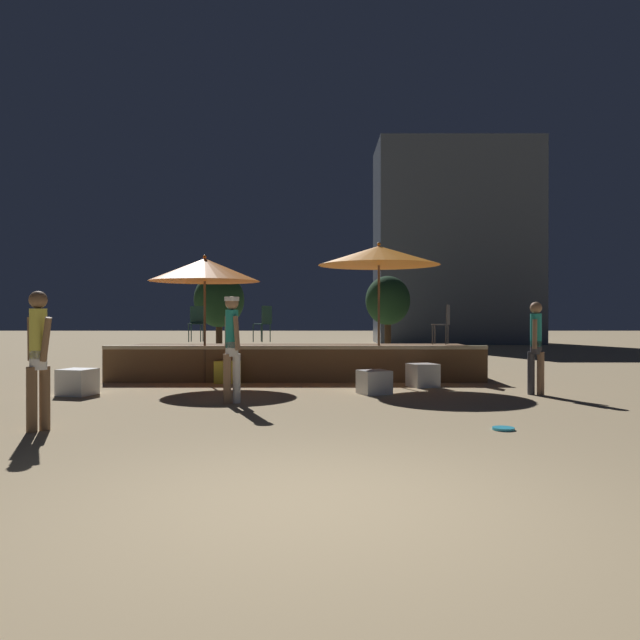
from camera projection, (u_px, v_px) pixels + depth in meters
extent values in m
plane|color=tan|center=(319.00, 504.00, 4.75)|extent=(120.00, 120.00, 0.00)
cube|color=brown|center=(298.00, 361.00, 14.97)|extent=(8.36, 2.97, 0.73)
cube|color=#CCB793|center=(296.00, 347.00, 13.53)|extent=(8.36, 0.12, 0.08)
cylinder|color=brown|center=(380.00, 324.00, 13.59)|extent=(0.05, 0.05, 2.56)
cone|color=orange|center=(380.00, 256.00, 13.58)|extent=(2.66, 2.66, 0.42)
sphere|color=orange|center=(380.00, 244.00, 13.58)|extent=(0.08, 0.08, 0.08)
cylinder|color=brown|center=(206.00, 332.00, 13.49)|extent=(0.05, 0.05, 2.20)
cone|color=orange|center=(205.00, 270.00, 13.49)|extent=(2.40, 2.40, 0.50)
sphere|color=orange|center=(205.00, 257.00, 13.49)|extent=(0.08, 0.08, 0.08)
cube|color=white|center=(424.00, 375.00, 12.74)|extent=(0.67, 0.67, 0.47)
cube|color=white|center=(78.00, 382.00, 11.37)|extent=(0.68, 0.68, 0.48)
cube|color=white|center=(375.00, 382.00, 11.56)|extent=(0.67, 0.67, 0.44)
cube|color=yellow|center=(229.00, 371.00, 13.55)|extent=(0.62, 0.62, 0.48)
cylinder|color=white|center=(237.00, 378.00, 10.32)|extent=(0.13, 0.13, 0.82)
cylinder|color=#997051|center=(228.00, 379.00, 10.22)|extent=(0.13, 0.13, 0.82)
cylinder|color=white|center=(233.00, 349.00, 10.27)|extent=(0.21, 0.21, 0.24)
cylinder|color=teal|center=(233.00, 329.00, 10.27)|extent=(0.21, 0.21, 0.63)
cylinder|color=#997051|center=(228.00, 333.00, 10.41)|extent=(0.11, 0.11, 0.56)
cylinder|color=#997051|center=(237.00, 333.00, 10.13)|extent=(0.16, 0.18, 0.56)
sphere|color=#997051|center=(233.00, 303.00, 10.27)|extent=(0.22, 0.22, 0.22)
cylinder|color=white|center=(233.00, 299.00, 10.27)|extent=(0.25, 0.25, 0.07)
cylinder|color=#3F3F47|center=(532.00, 373.00, 11.45)|extent=(0.13, 0.13, 0.79)
cylinder|color=#997051|center=(541.00, 374.00, 11.38)|extent=(0.13, 0.13, 0.79)
cylinder|color=#3F3F47|center=(537.00, 348.00, 11.41)|extent=(0.20, 0.20, 0.24)
cylinder|color=teal|center=(537.00, 330.00, 11.41)|extent=(0.20, 0.20, 0.60)
cylinder|color=#997051|center=(536.00, 334.00, 11.26)|extent=(0.12, 0.14, 0.54)
cylinder|color=#997051|center=(538.00, 334.00, 11.56)|extent=(0.16, 0.22, 0.54)
sphere|color=#997051|center=(537.00, 308.00, 11.41)|extent=(0.21, 0.21, 0.21)
cylinder|color=brown|center=(33.00, 400.00, 7.70)|extent=(0.13, 0.13, 0.81)
cylinder|color=brown|center=(46.00, 398.00, 7.84)|extent=(0.13, 0.13, 0.81)
cylinder|color=white|center=(39.00, 360.00, 7.77)|extent=(0.21, 0.21, 0.24)
cylinder|color=#D8D14C|center=(39.00, 334.00, 7.77)|extent=(0.21, 0.21, 0.62)
cylinder|color=brown|center=(47.00, 339.00, 7.67)|extent=(0.21, 0.18, 0.56)
cylinder|color=brown|center=(32.00, 339.00, 7.87)|extent=(0.12, 0.12, 0.55)
sphere|color=brown|center=(39.00, 300.00, 7.77)|extent=(0.22, 0.22, 0.22)
cylinder|color=#47474C|center=(436.00, 334.00, 14.34)|extent=(0.02, 0.02, 0.45)
cylinder|color=#47474C|center=(433.00, 335.00, 14.06)|extent=(0.02, 0.02, 0.45)
cylinder|color=#47474C|center=(449.00, 334.00, 14.23)|extent=(0.02, 0.02, 0.45)
cylinder|color=#47474C|center=(447.00, 335.00, 13.95)|extent=(0.02, 0.02, 0.45)
cylinder|color=#47474C|center=(441.00, 325.00, 14.14)|extent=(0.40, 0.40, 0.02)
cube|color=#47474C|center=(449.00, 315.00, 14.08)|extent=(0.15, 0.35, 0.45)
cylinder|color=#1E4C47|center=(189.00, 333.00, 15.54)|extent=(0.02, 0.02, 0.45)
cylinder|color=#1E4C47|center=(201.00, 333.00, 15.54)|extent=(0.02, 0.02, 0.45)
cylinder|color=#1E4C47|center=(192.00, 333.00, 15.84)|extent=(0.02, 0.02, 0.45)
cylinder|color=#1E4C47|center=(204.00, 333.00, 15.84)|extent=(0.02, 0.02, 0.45)
cylinder|color=#1E4C47|center=(197.00, 324.00, 15.69)|extent=(0.40, 0.40, 0.02)
cube|color=#1E4C47|center=(198.00, 315.00, 15.86)|extent=(0.36, 0.03, 0.45)
cylinder|color=#1E4C47|center=(262.00, 333.00, 15.82)|extent=(0.02, 0.02, 0.45)
cylinder|color=#1E4C47|center=(254.00, 333.00, 15.57)|extent=(0.02, 0.02, 0.45)
cylinder|color=#1E4C47|center=(271.00, 333.00, 15.64)|extent=(0.02, 0.02, 0.45)
cylinder|color=#1E4C47|center=(263.00, 333.00, 15.40)|extent=(0.02, 0.02, 0.45)
cylinder|color=#1E4C47|center=(262.00, 324.00, 15.61)|extent=(0.40, 0.40, 0.02)
cube|color=#1E4C47|center=(268.00, 315.00, 15.50)|extent=(0.24, 0.31, 0.45)
cylinder|color=#33B2D8|center=(504.00, 429.00, 7.86)|extent=(0.28, 0.28, 0.03)
cylinder|color=#3D2B1C|center=(389.00, 336.00, 26.37)|extent=(0.28, 0.28, 1.28)
ellipsoid|color=#19381E|center=(389.00, 300.00, 26.36)|extent=(1.89, 1.89, 2.08)
cylinder|color=#3D2B1C|center=(220.00, 336.00, 26.58)|extent=(0.28, 0.28, 1.21)
ellipsoid|color=#19381E|center=(220.00, 300.00, 26.58)|extent=(2.13, 2.13, 2.35)
cube|color=#4C5666|center=(456.00, 244.00, 34.09)|extent=(8.59, 4.54, 10.82)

